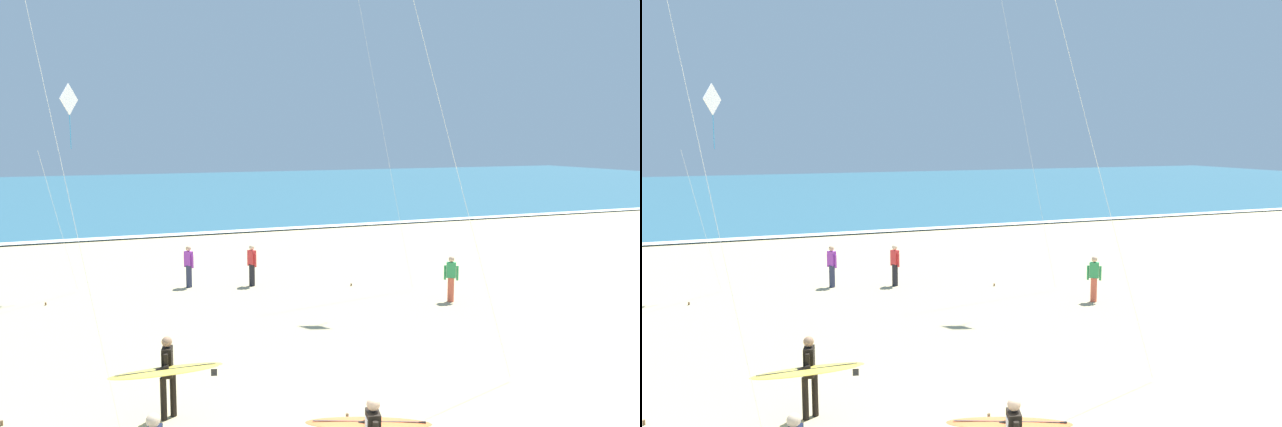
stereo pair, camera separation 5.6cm
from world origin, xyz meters
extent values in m
cube|color=#2D6075|center=(0.00, 57.69, 0.04)|extent=(160.00, 60.00, 0.08)
cube|color=white|center=(0.00, 27.99, 0.09)|extent=(160.00, 0.96, 0.01)
sphere|color=tan|center=(-0.19, -0.37, 1.60)|extent=(0.21, 0.21, 0.21)
cylinder|color=black|center=(-0.13, -0.15, 1.29)|extent=(0.09, 0.09, 0.26)
cylinder|color=black|center=(-0.16, -0.04, 1.16)|extent=(0.26, 0.15, 0.14)
ellipsoid|color=orange|center=(-0.09, -0.02, 1.12)|extent=(2.12, 1.06, 0.18)
cube|color=#333333|center=(-0.09, -0.02, 1.16)|extent=(1.75, 0.54, 0.10)
cube|color=#262628|center=(0.74, -0.27, 1.05)|extent=(0.12, 0.05, 0.14)
sphere|color=beige|center=(-3.42, 0.30, 1.60)|extent=(0.21, 0.21, 0.21)
cylinder|color=black|center=(-2.81, 3.83, 0.44)|extent=(0.13, 0.13, 0.88)
cylinder|color=black|center=(-2.60, 3.94, 0.44)|extent=(0.13, 0.13, 0.88)
cube|color=black|center=(-2.70, 3.88, 1.18)|extent=(0.28, 0.38, 0.60)
cube|color=white|center=(-2.80, 3.91, 1.22)|extent=(0.06, 0.20, 0.32)
sphere|color=#A87A59|center=(-2.70, 3.88, 1.60)|extent=(0.21, 0.21, 0.21)
cylinder|color=black|center=(-2.76, 3.66, 1.29)|extent=(0.09, 0.09, 0.26)
cylinder|color=black|center=(-2.84, 3.59, 1.16)|extent=(0.26, 0.14, 0.14)
cylinder|color=black|center=(-2.64, 4.10, 1.14)|extent=(0.09, 0.09, 0.56)
ellipsoid|color=#EFD14C|center=(-2.79, 3.53, 1.12)|extent=(2.29, 1.07, 0.27)
cube|color=#333333|center=(-2.79, 3.53, 1.16)|extent=(1.90, 0.51, 0.18)
cube|color=#262628|center=(-1.88, 3.30, 1.05)|extent=(0.12, 0.04, 0.14)
cube|color=white|center=(-4.20, 15.92, 6.98)|extent=(0.63, 0.95, 1.11)
cylinder|color=#2D99DB|center=(-4.20, 15.92, 5.83)|extent=(0.02, 0.02, 1.20)
cylinder|color=silver|center=(-4.72, 15.11, 2.66)|extent=(1.06, 1.63, 5.13)
cylinder|color=brown|center=(-5.25, 14.30, 0.05)|extent=(0.06, 0.06, 0.10)
cylinder|color=silver|center=(6.44, 12.33, 5.84)|extent=(1.85, 1.45, 11.48)
cylinder|color=brown|center=(5.52, 13.05, 0.05)|extent=(0.06, 0.06, 0.10)
cylinder|color=silver|center=(2.83, 2.72, 6.30)|extent=(4.35, 0.41, 12.40)
cylinder|color=brown|center=(0.66, 2.52, 0.05)|extent=(0.06, 0.06, 0.10)
cylinder|color=silver|center=(-4.76, 3.95, 6.77)|extent=(2.18, 1.62, 13.34)
cylinder|color=brown|center=(-5.84, 4.75, 0.05)|extent=(0.06, 0.06, 0.10)
cylinder|color=#2D334C|center=(-0.26, 15.13, 0.42)|extent=(0.22, 0.22, 0.84)
cube|color=purple|center=(-0.26, 15.13, 1.11)|extent=(0.32, 0.37, 0.54)
sphere|color=tan|center=(-0.26, 15.13, 1.49)|extent=(0.20, 0.20, 0.20)
cylinder|color=purple|center=(-0.37, 15.30, 1.01)|extent=(0.08, 0.08, 0.50)
cylinder|color=purple|center=(-0.14, 14.95, 1.01)|extent=(0.08, 0.08, 0.50)
cylinder|color=#D8593F|center=(7.77, 9.69, 0.42)|extent=(0.22, 0.22, 0.84)
cube|color=#339351|center=(7.77, 9.69, 1.11)|extent=(0.36, 0.33, 0.54)
sphere|color=tan|center=(7.77, 9.69, 1.49)|extent=(0.20, 0.20, 0.20)
cylinder|color=#339351|center=(7.93, 9.56, 1.01)|extent=(0.08, 0.08, 0.50)
cylinder|color=#339351|center=(7.60, 9.81, 1.01)|extent=(0.08, 0.08, 0.50)
cylinder|color=black|center=(2.02, 14.47, 0.42)|extent=(0.22, 0.22, 0.84)
cube|color=red|center=(2.02, 14.47, 1.11)|extent=(0.30, 0.37, 0.54)
sphere|color=beige|center=(2.02, 14.47, 1.49)|extent=(0.20, 0.20, 0.20)
cylinder|color=red|center=(1.93, 14.66, 1.01)|extent=(0.08, 0.08, 0.50)
cylinder|color=red|center=(2.10, 14.28, 1.01)|extent=(0.08, 0.08, 0.50)
camera|label=1|loc=(-4.46, -8.91, 5.72)|focal=36.28mm
camera|label=2|loc=(-4.41, -8.93, 5.72)|focal=36.28mm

